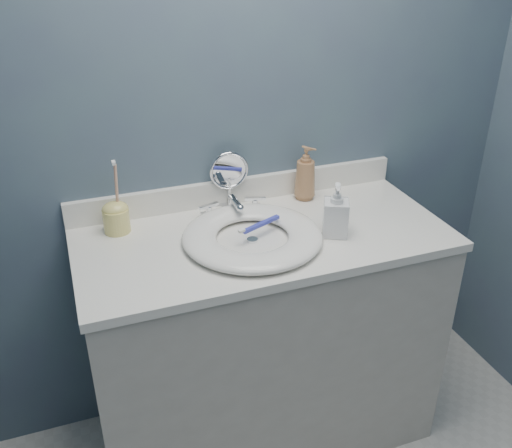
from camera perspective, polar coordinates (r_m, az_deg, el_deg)
name	(u,v)px	position (r m, az deg, el deg)	size (l,w,h in m)	color
back_wall	(236,116)	(1.98, -2.03, 10.78)	(2.20, 0.02, 2.40)	#455168
vanity_cabinet	(263,343)	(2.13, 0.69, -11.79)	(1.20, 0.55, 0.85)	beige
countertop	(264,238)	(1.88, 0.77, -1.43)	(1.22, 0.57, 0.03)	white
backsplash	(238,190)	(2.07, -1.80, 3.40)	(1.22, 0.02, 0.09)	white
basin	(252,236)	(1.82, -0.36, -1.20)	(0.45, 0.45, 0.04)	white
drain	(252,240)	(1.83, -0.36, -1.61)	(0.04, 0.04, 0.01)	silver
faucet	(233,208)	(1.98, -2.28, 1.64)	(0.25, 0.13, 0.07)	silver
makeup_mirror	(229,177)	(2.01, -2.70, 4.74)	(0.14, 0.08, 0.21)	silver
soap_bottle_amber	(305,173)	(2.08, 4.96, 5.11)	(0.08, 0.08, 0.20)	#A07048
soap_bottle_clear	(336,210)	(1.85, 8.02, 1.41)	(0.08, 0.08, 0.18)	silver
toothbrush_holder	(116,216)	(1.91, -13.82, 0.79)	(0.09, 0.09, 0.25)	#E5D672
toothbrush_lying	(260,225)	(1.83, 0.36, -0.09)	(0.16, 0.08, 0.02)	#3238B4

